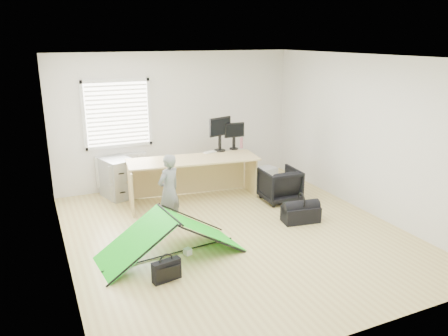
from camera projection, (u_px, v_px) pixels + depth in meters
name	position (u px, v px, depth m)	size (l,w,h in m)	color
ground	(234.00, 232.00, 6.93)	(5.50, 5.50, 0.00)	tan
back_wall	(177.00, 119.00, 8.94)	(5.00, 0.02, 2.70)	silver
window	(117.00, 114.00, 8.37)	(1.20, 0.06, 1.20)	silver
radiator	(122.00, 169.00, 8.65)	(1.00, 0.12, 0.60)	silver
desk	(194.00, 180.00, 8.15)	(2.40, 0.76, 0.82)	tan
filing_cabinet	(118.00, 178.00, 8.36)	(0.49, 0.65, 0.76)	#999C9E
monitor_left	(220.00, 139.00, 8.51)	(0.51, 0.11, 0.49)	black
monitor_right	(234.00, 140.00, 8.66)	(0.41, 0.09, 0.39)	black
keyboard	(213.00, 151.00, 8.51)	(0.40, 0.14, 0.02)	beige
thermos	(241.00, 143.00, 8.76)	(0.06, 0.06, 0.22)	#AB5F6B
office_chair	(279.00, 185.00, 8.17)	(0.67, 0.69, 0.62)	black
person	(169.00, 191.00, 7.01)	(0.44, 0.29, 1.20)	slate
kite	(171.00, 235.00, 6.11)	(2.00, 0.87, 0.62)	#14D71A
storage_crate	(265.00, 174.00, 9.41)	(0.48, 0.33, 0.27)	#B7BCC1
tote_bag	(139.00, 181.00, 8.83)	(0.29, 0.13, 0.34)	#1E867A
laptop_bag	(167.00, 270.00, 5.51)	(0.37, 0.11, 0.28)	black
white_box	(188.00, 252.00, 6.19)	(0.09, 0.09, 0.09)	silver
duffel_bag	(301.00, 214.00, 7.28)	(0.61, 0.31, 0.27)	black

